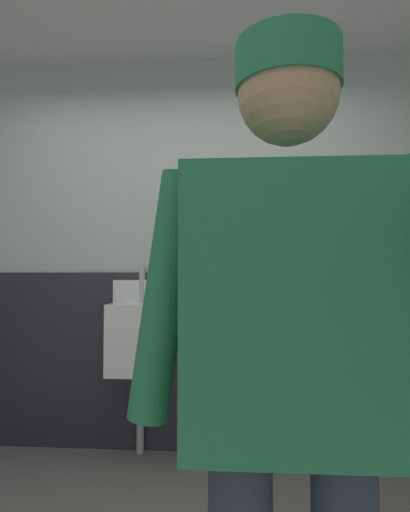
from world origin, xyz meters
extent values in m
cube|color=silver|center=(0.00, 1.60, 1.35)|extent=(4.74, 0.12, 2.71)
cube|color=#2D2833|center=(0.00, 1.52, 0.60)|extent=(4.14, 0.03, 1.20)
cube|color=white|center=(-0.30, 1.51, 0.83)|extent=(0.40, 0.05, 0.65)
cube|color=white|center=(-0.30, 1.34, 0.78)|extent=(0.34, 0.30, 0.45)
cylinder|color=#B7BABF|center=(-0.30, 1.50, 1.12)|extent=(0.04, 0.04, 0.24)
cylinder|color=#B7BABF|center=(-0.30, 1.47, 0.28)|extent=(0.05, 0.05, 0.55)
cube|color=white|center=(0.45, 1.51, 0.83)|extent=(0.40, 0.05, 0.65)
cube|color=white|center=(0.45, 1.34, 0.78)|extent=(0.34, 0.30, 0.45)
cylinder|color=#B7BABF|center=(0.45, 1.50, 1.12)|extent=(0.04, 0.04, 0.24)
cylinder|color=#B7BABF|center=(0.45, 1.47, 0.28)|extent=(0.05, 0.05, 0.55)
cube|color=#4C4C51|center=(0.07, 1.31, 0.95)|extent=(0.04, 0.40, 0.90)
cube|color=#26724C|center=(0.46, -0.48, 1.11)|extent=(0.46, 0.24, 0.60)
cylinder|color=#26724C|center=(0.18, -0.48, 1.13)|extent=(0.17, 0.09, 0.56)
sphere|color=tan|center=(0.46, -0.48, 1.58)|extent=(0.23, 0.23, 0.23)
cylinder|color=#26724C|center=(0.46, -0.48, 1.64)|extent=(0.24, 0.24, 0.10)
camera|label=1|loc=(0.34, -1.44, 1.18)|focal=30.38mm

